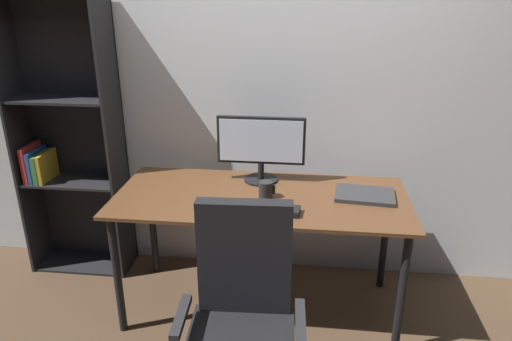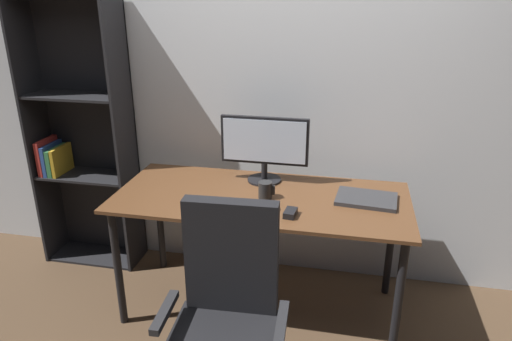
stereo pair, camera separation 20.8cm
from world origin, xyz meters
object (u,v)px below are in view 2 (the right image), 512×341
desk (261,209)px  mouse (290,213)px  bookshelf (81,137)px  monitor (264,145)px  coffee_mug (265,190)px  office_chair (226,333)px  keyboard (249,209)px  laptop (366,199)px

desk → mouse: (0.19, -0.21, 0.10)m
desk → bookshelf: bearing=164.5°
monitor → coffee_mug: monitor is taller
mouse → office_chair: size_ratio=0.10×
mouse → coffee_mug: (-0.16, 0.19, 0.03)m
coffee_mug → desk: bearing=140.9°
coffee_mug → bookshelf: (-1.32, 0.38, 0.10)m
mouse → coffee_mug: 0.25m
keyboard → office_chair: 0.66m
coffee_mug → office_chair: bearing=-91.8°
desk → mouse: bearing=-47.7°
monitor → laptop: (0.60, -0.17, -0.21)m
keyboard → coffee_mug: size_ratio=3.09×
desk → monitor: bearing=96.2°
mouse → keyboard: bearing=-177.5°
keyboard → coffee_mug: bearing=74.1°
coffee_mug → laptop: 0.55m
mouse → office_chair: bearing=-101.7°
coffee_mug → laptop: bearing=7.8°
office_chair → monitor: bearing=88.7°
coffee_mug → laptop: size_ratio=0.29×
laptop → bookshelf: (-1.86, 0.31, 0.14)m
keyboard → laptop: 0.64m
mouse → bookshelf: size_ratio=0.05×
desk → office_chair: bearing=-89.7°
office_chair → coffee_mug: bearing=85.3°
keyboard → coffee_mug: 0.19m
coffee_mug → office_chair: 0.84m
keyboard → laptop: bearing=23.2°
coffee_mug → laptop: (0.54, 0.07, -0.04)m
monitor → desk: bearing=-83.8°
monitor → keyboard: 0.47m
monitor → mouse: monitor is taller
keyboard → bookshelf: bearing=156.9°
desk → coffee_mug: size_ratio=17.30×
mouse → laptop: 0.46m
bookshelf → coffee_mug: bearing=-16.1°
mouse → coffee_mug: coffee_mug is taller
desk → mouse: mouse is taller
desk → coffee_mug: 0.13m
keyboard → office_chair: (0.03, -0.60, -0.29)m
keyboard → mouse: mouse is taller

